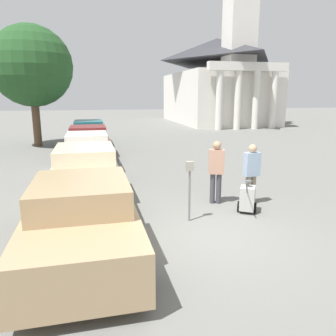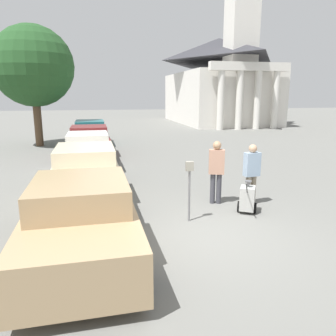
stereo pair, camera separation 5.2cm
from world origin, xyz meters
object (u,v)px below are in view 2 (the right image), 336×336
(parked_car_white, at_px, (88,152))
(equipment_cart, at_px, (247,198))
(parked_car_cream, at_px, (86,174))
(person_worker, at_px, (216,168))
(parked_car_tan, at_px, (82,218))
(parking_meter, at_px, (189,180))
(parked_car_teal, at_px, (90,134))
(church, at_px, (220,74))
(person_supervisor, at_px, (252,171))
(parked_car_maroon, at_px, (90,141))

(parked_car_white, bearing_deg, equipment_cart, -56.38)
(parked_car_cream, distance_m, person_worker, 3.77)
(parked_car_white, bearing_deg, parked_car_tan, -90.55)
(person_worker, xyz_separation_m, equipment_cart, (0.53, -0.88, -0.61))
(parking_meter, bearing_deg, parked_car_teal, 100.76)
(parked_car_white, height_order, person_worker, person_worker)
(parked_car_white, xyz_separation_m, church, (13.25, 20.12, 4.32))
(equipment_cart, bearing_deg, person_supervisor, 87.43)
(parked_car_tan, xyz_separation_m, parked_car_teal, (0.00, 13.86, 0.00))
(person_worker, height_order, equipment_cart, person_worker)
(parking_meter, height_order, equipment_cart, parking_meter)
(parked_car_white, relative_size, person_worker, 2.66)
(parked_car_teal, bearing_deg, parked_car_tan, -90.55)
(parking_meter, bearing_deg, equipment_cart, 7.77)
(person_worker, bearing_deg, person_supervisor, -180.00)
(parked_car_tan, distance_m, parked_car_teal, 13.86)
(person_supervisor, bearing_deg, church, -115.30)
(person_supervisor, distance_m, church, 27.29)
(person_worker, xyz_separation_m, church, (9.74, 25.19, 4.03))
(parked_car_teal, bearing_deg, parking_meter, -79.79)
(parked_car_tan, relative_size, parking_meter, 3.20)
(parking_meter, bearing_deg, person_supervisor, 21.89)
(person_worker, bearing_deg, parked_car_white, -36.88)
(equipment_cart, bearing_deg, parked_car_white, 154.33)
(parked_car_maroon, bearing_deg, person_worker, -67.87)
(parked_car_tan, relative_size, church, 0.22)
(parked_car_cream, distance_m, church, 27.62)
(parked_car_maroon, bearing_deg, parked_car_tan, -90.55)
(parked_car_tan, bearing_deg, equipment_cart, 17.52)
(parked_car_cream, relative_size, parked_car_maroon, 1.07)
(parked_car_tan, bearing_deg, parking_meter, 23.80)
(church, bearing_deg, parked_car_maroon, -128.26)
(equipment_cart, relative_size, church, 0.05)
(parking_meter, height_order, person_worker, person_worker)
(parked_car_cream, xyz_separation_m, person_worker, (3.51, -1.35, 0.28))
(parked_car_white, xyz_separation_m, equipment_cart, (4.04, -5.95, -0.32))
(person_worker, relative_size, church, 0.08)
(parked_car_teal, relative_size, person_supervisor, 3.07)
(parking_meter, bearing_deg, parked_car_cream, 134.76)
(person_worker, distance_m, person_supervisor, 0.95)
(parked_car_maroon, bearing_deg, equipment_cart, -67.02)
(parked_car_teal, xyz_separation_m, person_supervisor, (4.41, -11.96, 0.25))
(parking_meter, bearing_deg, parked_car_maroon, 104.33)
(parked_car_cream, relative_size, equipment_cart, 4.99)
(parked_car_white, bearing_deg, parked_car_teal, 89.45)
(parked_car_teal, height_order, person_worker, person_worker)
(parked_car_tan, height_order, equipment_cart, parked_car_tan)
(parked_car_teal, distance_m, person_supervisor, 12.75)
(parked_car_cream, xyz_separation_m, parking_meter, (2.43, -2.45, 0.29))
(person_supervisor, bearing_deg, parked_car_cream, -26.68)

